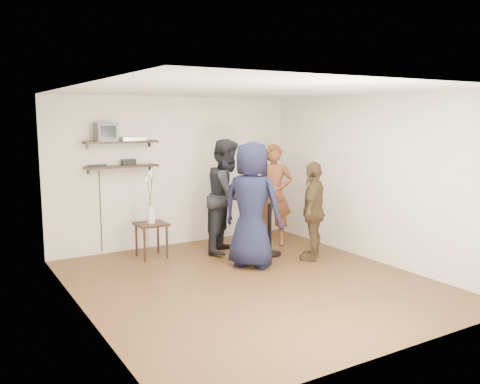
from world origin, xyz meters
name	(u,v)px	position (x,y,z in m)	size (l,w,h in m)	color
room	(251,189)	(0.00, 0.00, 1.30)	(4.58, 5.08, 2.68)	#4E2E19
shelf_upper	(121,142)	(-1.00, 2.38, 1.85)	(1.20, 0.25, 0.04)	black
shelf_lower	(122,167)	(-1.00, 2.38, 1.45)	(1.20, 0.25, 0.04)	black
crt_monitor	(106,132)	(-1.25, 2.38, 2.02)	(0.32, 0.30, 0.30)	#59595B
dvd_deck	(133,139)	(-0.80, 2.38, 1.90)	(0.40, 0.24, 0.06)	silver
radio	(129,162)	(-0.88, 2.38, 1.52)	(0.22, 0.10, 0.10)	black
power_strip	(97,165)	(-1.39, 2.42, 1.48)	(0.30, 0.05, 0.03)	black
side_table	(151,229)	(-0.71, 1.89, 0.47)	(0.47, 0.47, 0.57)	black
vase_lilies	(151,205)	(-0.71, 1.89, 0.85)	(0.19, 0.19, 0.91)	silver
drinks_table	(270,219)	(1.01, 1.03, 0.60)	(0.51, 0.51, 0.94)	black
wine_glass_fl	(268,190)	(0.94, 0.98, 1.09)	(0.07, 0.07, 0.22)	silver
wine_glass_fr	(274,190)	(1.07, 0.99, 1.07)	(0.07, 0.07, 0.20)	silver
wine_glass_bl	(266,190)	(0.98, 1.09, 1.08)	(0.07, 0.07, 0.21)	silver
wine_glass_br	(271,190)	(1.04, 1.03, 1.08)	(0.07, 0.07, 0.21)	silver
person_plaid	(274,195)	(1.48, 1.58, 0.89)	(0.65, 0.43, 1.79)	red
person_dark	(228,196)	(0.52, 1.56, 0.95)	(0.92, 0.72, 1.89)	black
person_navy	(252,205)	(0.41, 0.62, 0.95)	(0.93, 0.60, 1.90)	black
person_brown	(313,211)	(1.46, 0.46, 0.78)	(0.92, 0.38, 1.56)	#4D3921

